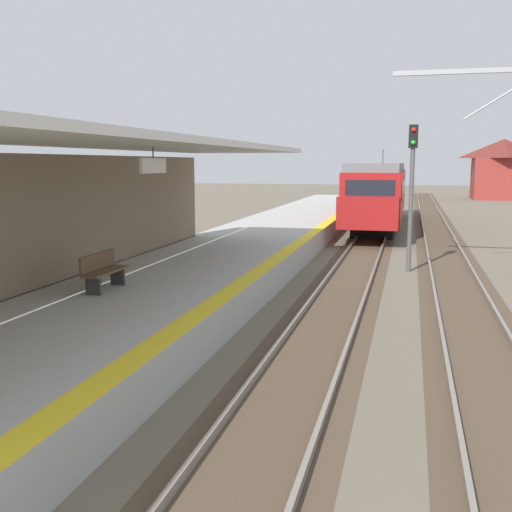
{
  "coord_description": "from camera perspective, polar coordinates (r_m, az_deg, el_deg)",
  "views": [
    {
      "loc": [
        3.78,
        -1.41,
        3.89
      ],
      "look_at": [
        0.92,
        9.85,
        2.1
      ],
      "focal_mm": 42.63,
      "sensor_mm": 36.0,
      "label": 1
    }
  ],
  "objects": [
    {
      "name": "station_platform",
      "position": [
        18.83,
        -5.5,
        -1.82
      ],
      "size": [
        5.0,
        80.0,
        0.91
      ],
      "color": "#A8A8A3",
      "rests_on": "ground"
    },
    {
      "name": "station_building_with_canopy",
      "position": [
        14.17,
        -20.62,
        3.2
      ],
      "size": [
        4.85,
        24.0,
        4.43
      ],
      "color": "#4C4C4C",
      "rests_on": "ground"
    },
    {
      "name": "track_pair_nearest_platform",
      "position": [
        21.83,
        9.08,
        -1.5
      ],
      "size": [
        2.34,
        120.0,
        0.16
      ],
      "color": "#4C3D2D",
      "rests_on": "ground"
    },
    {
      "name": "track_pair_middle",
      "position": [
        21.81,
        18.01,
        -1.83
      ],
      "size": [
        2.34,
        120.0,
        0.16
      ],
      "color": "#4C3D2D",
      "rests_on": "ground"
    },
    {
      "name": "approaching_train",
      "position": [
        38.07,
        11.46,
        5.99
      ],
      "size": [
        2.93,
        19.6,
        4.76
      ],
      "color": "maroon",
      "rests_on": "ground"
    },
    {
      "name": "rail_signal_post",
      "position": [
        22.26,
        14.4,
        6.68
      ],
      "size": [
        0.32,
        0.34,
        5.2
      ],
      "color": "#4C4C4C",
      "rests_on": "ground"
    },
    {
      "name": "platform_bench",
      "position": [
        14.84,
        -14.19,
        -1.28
      ],
      "size": [
        0.45,
        1.6,
        0.88
      ],
      "color": "brown",
      "rests_on": "station_platform"
    },
    {
      "name": "distant_trackside_house",
      "position": [
        70.48,
        22.14,
        7.65
      ],
      "size": [
        6.6,
        5.28,
        6.4
      ],
      "color": "maroon",
      "rests_on": "ground"
    }
  ]
}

